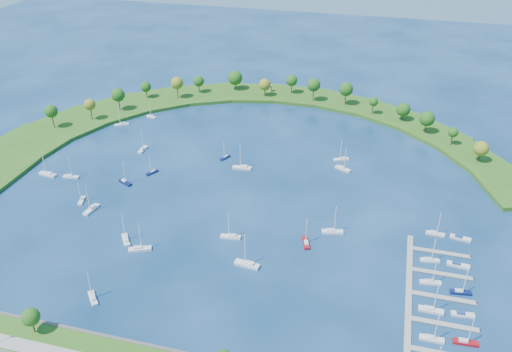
% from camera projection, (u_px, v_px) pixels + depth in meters
% --- Properties ---
extents(ground, '(700.00, 700.00, 0.00)m').
position_uv_depth(ground, '(243.00, 187.00, 255.58)').
color(ground, '#082747').
rests_on(ground, ground).
extents(breakwater, '(286.74, 247.64, 2.00)m').
position_uv_depth(breakwater, '(189.00, 131.00, 305.93)').
color(breakwater, '#2B5316').
rests_on(breakwater, ground).
extents(breakwater_trees, '(240.55, 94.59, 14.99)m').
position_uv_depth(breakwater_trees, '(268.00, 95.00, 327.15)').
color(breakwater_trees, '#382314').
rests_on(breakwater_trees, breakwater).
extents(harbor_tower, '(2.60, 2.60, 4.35)m').
position_uv_depth(harbor_tower, '(271.00, 88.00, 355.68)').
color(harbor_tower, gray).
rests_on(harbor_tower, breakwater).
extents(dock_system, '(24.28, 82.00, 1.60)m').
position_uv_depth(dock_system, '(430.00, 308.00, 185.68)').
color(dock_system, gray).
rests_on(dock_system, ground).
extents(moored_boat_0, '(9.26, 6.08, 13.28)m').
position_uv_depth(moored_boat_0, '(140.00, 248.00, 213.43)').
color(moored_boat_0, silver).
rests_on(moored_boat_0, ground).
extents(moored_boat_1, '(8.55, 5.48, 12.23)m').
position_uv_depth(moored_boat_1, '(343.00, 168.00, 269.45)').
color(moored_boat_1, silver).
rests_on(moored_boat_1, ground).
extents(moored_boat_2, '(3.86, 9.33, 13.31)m').
position_uv_depth(moored_boat_2, '(91.00, 209.00, 237.81)').
color(moored_boat_2, silver).
rests_on(moored_boat_2, ground).
extents(moored_boat_3, '(3.79, 7.34, 10.39)m').
position_uv_depth(moored_boat_3, '(82.00, 200.00, 244.24)').
color(moored_boat_3, silver).
rests_on(moored_boat_3, ground).
extents(moored_boat_4, '(8.03, 3.34, 11.46)m').
position_uv_depth(moored_boat_4, '(71.00, 176.00, 262.68)').
color(moored_boat_4, silver).
rests_on(moored_boat_4, ground).
extents(moored_boat_5, '(8.21, 6.55, 12.22)m').
position_uv_depth(moored_boat_5, '(122.00, 124.00, 314.86)').
color(moored_boat_5, silver).
rests_on(moored_boat_5, ground).
extents(moored_boat_6, '(4.36, 6.69, 9.58)m').
position_uv_depth(moored_boat_6, '(225.00, 157.00, 279.89)').
color(moored_boat_6, '#0A1444').
rests_on(moored_boat_6, ground).
extents(moored_boat_7, '(9.24, 4.38, 13.09)m').
position_uv_depth(moored_boat_7, '(332.00, 231.00, 223.50)').
color(moored_boat_7, silver).
rests_on(moored_boat_7, ground).
extents(moored_boat_8, '(8.64, 3.38, 12.37)m').
position_uv_depth(moored_boat_8, '(231.00, 236.00, 220.47)').
color(moored_boat_8, silver).
rests_on(moored_boat_8, ground).
extents(moored_boat_9, '(9.61, 3.91, 13.73)m').
position_uv_depth(moored_boat_9, '(48.00, 174.00, 264.49)').
color(moored_boat_9, silver).
rests_on(moored_boat_9, ground).
extents(moored_boat_10, '(2.56, 8.18, 11.91)m').
position_uv_depth(moored_boat_10, '(143.00, 149.00, 287.55)').
color(moored_boat_10, silver).
rests_on(moored_boat_10, ground).
extents(moored_boat_11, '(6.79, 7.30, 11.46)m').
position_uv_depth(moored_boat_11, '(93.00, 298.00, 189.38)').
color(moored_boat_11, silver).
rests_on(moored_boat_11, ground).
extents(moored_boat_12, '(4.85, 6.75, 9.81)m').
position_uv_depth(moored_boat_12, '(152.00, 172.00, 266.49)').
color(moored_boat_12, '#0A1444').
rests_on(moored_boat_12, ground).
extents(moored_boat_13, '(10.20, 4.05, 14.59)m').
position_uv_depth(moored_boat_13, '(247.00, 264.00, 205.16)').
color(moored_boat_13, silver).
rests_on(moored_boat_13, ground).
extents(moored_boat_14, '(6.96, 3.89, 9.86)m').
position_uv_depth(moored_boat_14, '(151.00, 116.00, 324.84)').
color(moored_boat_14, silver).
rests_on(moored_boat_14, ground).
extents(moored_boat_15, '(9.83, 3.74, 14.10)m').
position_uv_depth(moored_boat_15, '(242.00, 167.00, 270.16)').
color(moored_boat_15, silver).
rests_on(moored_boat_15, ground).
extents(moored_boat_16, '(4.70, 8.40, 11.90)m').
position_uv_depth(moored_boat_16, '(306.00, 242.00, 216.95)').
color(moored_boat_16, maroon).
rests_on(moored_boat_16, ground).
extents(moored_boat_17, '(8.00, 5.44, 11.53)m').
position_uv_depth(moored_boat_17, '(125.00, 182.00, 258.08)').
color(moored_boat_17, '#0A1444').
rests_on(moored_boat_17, ground).
extents(moored_boat_18, '(8.16, 5.27, 11.68)m').
position_uv_depth(moored_boat_18, '(342.00, 159.00, 278.05)').
color(moored_boat_18, silver).
rests_on(moored_boat_18, ground).
extents(moored_boat_19, '(6.85, 8.23, 12.41)m').
position_uv_depth(moored_boat_19, '(126.00, 239.00, 218.58)').
color(moored_boat_19, silver).
rests_on(moored_boat_19, ground).
extents(docked_boat_2, '(7.94, 2.27, 11.65)m').
position_uv_depth(docked_boat_2, '(432.00, 338.00, 173.25)').
color(docked_boat_2, silver).
rests_on(docked_boat_2, ground).
extents(docked_boat_3, '(8.05, 2.67, 11.67)m').
position_uv_depth(docked_boat_3, '(465.00, 342.00, 172.00)').
color(docked_boat_3, maroon).
rests_on(docked_boat_3, ground).
extents(docked_boat_4, '(8.61, 2.62, 12.57)m').
position_uv_depth(docked_boat_4, '(431.00, 309.00, 184.34)').
color(docked_boat_4, silver).
rests_on(docked_boat_4, ground).
extents(docked_boat_5, '(7.99, 2.81, 1.60)m').
position_uv_depth(docked_boat_5, '(463.00, 314.00, 182.75)').
color(docked_boat_5, silver).
rests_on(docked_boat_5, ground).
extents(docked_boat_6, '(7.92, 3.26, 11.29)m').
position_uv_depth(docked_boat_6, '(430.00, 282.00, 196.56)').
color(docked_boat_6, silver).
rests_on(docked_boat_6, ground).
extents(docked_boat_7, '(7.74, 3.06, 11.08)m').
position_uv_depth(docked_boat_7, '(461.00, 291.00, 192.11)').
color(docked_boat_7, '#0A1444').
rests_on(docked_boat_7, ground).
extents(docked_boat_8, '(7.56, 3.18, 10.77)m').
position_uv_depth(docked_boat_8, '(430.00, 259.00, 207.57)').
color(docked_boat_8, silver).
rests_on(docked_boat_8, ground).
extents(docked_boat_9, '(8.74, 3.25, 1.74)m').
position_uv_depth(docked_boat_9, '(458.00, 265.00, 205.15)').
color(docked_boat_9, silver).
rests_on(docked_boat_9, ground).
extents(docked_boat_10, '(7.79, 2.51, 11.32)m').
position_uv_depth(docked_boat_10, '(435.00, 233.00, 222.36)').
color(docked_boat_10, silver).
rests_on(docked_boat_10, ground).
extents(docked_boat_11, '(8.58, 3.64, 1.70)m').
position_uv_depth(docked_boat_11, '(460.00, 238.00, 219.92)').
color(docked_boat_11, silver).
rests_on(docked_boat_11, ground).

